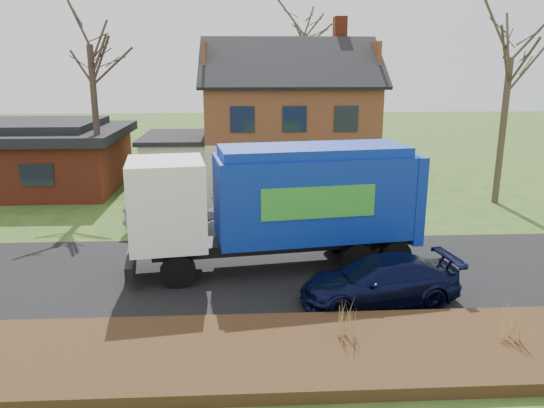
{
  "coord_description": "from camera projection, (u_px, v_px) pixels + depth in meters",
  "views": [
    {
      "loc": [
        -0.59,
        -16.28,
        6.64
      ],
      "look_at": [
        0.45,
        2.5,
        1.68
      ],
      "focal_mm": 35.0,
      "sensor_mm": 36.0,
      "label": 1
    }
  ],
  "objects": [
    {
      "name": "mulch_verge",
      "position": [
        271.0,
        353.0,
        12.29
      ],
      "size": [
        80.0,
        3.5,
        0.3
      ],
      "primitive_type": "cube",
      "color": "black",
      "rests_on": "ground"
    },
    {
      "name": "ranch_house",
      "position": [
        34.0,
        156.0,
        28.89
      ],
      "size": [
        9.8,
        8.2,
        3.7
      ],
      "color": "maroon",
      "rests_on": "ground"
    },
    {
      "name": "grass_clump_mid",
      "position": [
        349.0,
        318.0,
        12.6
      ],
      "size": [
        0.36,
        0.29,
        1.0
      ],
      "color": "#A38948",
      "rests_on": "mulch_verge"
    },
    {
      "name": "tree_back",
      "position": [
        305.0,
        16.0,
        36.12
      ],
      "size": [
        3.72,
        3.72,
        11.79
      ],
      "color": "#46382A",
      "rests_on": "ground"
    },
    {
      "name": "grass_clump_east",
      "position": [
        512.0,
        323.0,
        12.44
      ],
      "size": [
        0.36,
        0.3,
        0.91
      ],
      "color": "tan",
      "rests_on": "mulch_verge"
    },
    {
      "name": "silver_sedan",
      "position": [
        185.0,
        212.0,
        21.73
      ],
      "size": [
        4.91,
        2.31,
        1.56
      ],
      "primitive_type": "imported",
      "rotation": [
        0.0,
        0.0,
        1.43
      ],
      "color": "#929599",
      "rests_on": "ground"
    },
    {
      "name": "main_house",
      "position": [
        279.0,
        112.0,
        29.92
      ],
      "size": [
        12.95,
        8.95,
        9.26
      ],
      "color": "beige",
      "rests_on": "ground"
    },
    {
      "name": "tree_front_west",
      "position": [
        87.0,
        20.0,
        24.73
      ],
      "size": [
        3.54,
        3.54,
        10.51
      ],
      "color": "#3A2C23",
      "rests_on": "ground"
    },
    {
      "name": "road",
      "position": [
        263.0,
        272.0,
        17.44
      ],
      "size": [
        80.0,
        7.0,
        0.02
      ],
      "primitive_type": "cube",
      "color": "black",
      "rests_on": "ground"
    },
    {
      "name": "navy_wagon",
      "position": [
        379.0,
        281.0,
        15.11
      ],
      "size": [
        4.81,
        2.55,
        1.33
      ],
      "primitive_type": "imported",
      "rotation": [
        0.0,
        0.0,
        -1.42
      ],
      "color": "black",
      "rests_on": "ground"
    },
    {
      "name": "ground",
      "position": [
        263.0,
        273.0,
        17.44
      ],
      "size": [
        120.0,
        120.0,
        0.0
      ],
      "primitive_type": "plane",
      "color": "#2B4A18",
      "rests_on": "ground"
    },
    {
      "name": "garbage_truck",
      "position": [
        283.0,
        199.0,
        17.4
      ],
      "size": [
        9.81,
        3.89,
        4.09
      ],
      "rotation": [
        0.0,
        0.0,
        0.14
      ],
      "color": "black",
      "rests_on": "ground"
    },
    {
      "name": "tree_front_east",
      "position": [
        513.0,
        32.0,
        24.29
      ],
      "size": [
        3.58,
        3.58,
        9.95
      ],
      "color": "#463C2A",
      "rests_on": "ground"
    }
  ]
}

